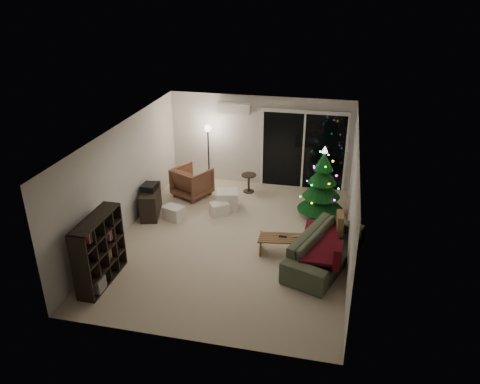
{
  "coord_description": "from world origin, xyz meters",
  "views": [
    {
      "loc": [
        2.14,
        -8.79,
        5.37
      ],
      "look_at": [
        0.1,
        0.3,
        1.05
      ],
      "focal_mm": 35.0,
      "sensor_mm": 36.0,
      "label": 1
    }
  ],
  "objects_px": {
    "christmas_tree": "(322,182)",
    "bookshelf": "(91,249)",
    "armchair": "(192,182)",
    "sofa": "(325,249)",
    "media_cabinet": "(151,202)",
    "coffee_table": "(290,246)"
  },
  "relations": [
    {
      "from": "media_cabinet",
      "to": "coffee_table",
      "type": "relative_size",
      "value": 0.82
    },
    {
      "from": "bookshelf",
      "to": "sofa",
      "type": "bearing_deg",
      "value": 25.8
    },
    {
      "from": "christmas_tree",
      "to": "coffee_table",
      "type": "bearing_deg",
      "value": -105.02
    },
    {
      "from": "media_cabinet",
      "to": "christmas_tree",
      "type": "xyz_separation_m",
      "value": [
        4.07,
        0.79,
        0.57
      ]
    },
    {
      "from": "media_cabinet",
      "to": "christmas_tree",
      "type": "height_order",
      "value": "christmas_tree"
    },
    {
      "from": "media_cabinet",
      "to": "armchair",
      "type": "relative_size",
      "value": 1.21
    },
    {
      "from": "media_cabinet",
      "to": "sofa",
      "type": "height_order",
      "value": "sofa"
    },
    {
      "from": "bookshelf",
      "to": "media_cabinet",
      "type": "relative_size",
      "value": 1.29
    },
    {
      "from": "bookshelf",
      "to": "armchair",
      "type": "height_order",
      "value": "bookshelf"
    },
    {
      "from": "armchair",
      "to": "sofa",
      "type": "relative_size",
      "value": 0.38
    },
    {
      "from": "armchair",
      "to": "sofa",
      "type": "bearing_deg",
      "value": 171.66
    },
    {
      "from": "bookshelf",
      "to": "coffee_table",
      "type": "distance_m",
      "value": 3.98
    },
    {
      "from": "media_cabinet",
      "to": "sofa",
      "type": "bearing_deg",
      "value": -31.52
    },
    {
      "from": "media_cabinet",
      "to": "armchair",
      "type": "height_order",
      "value": "armchair"
    },
    {
      "from": "christmas_tree",
      "to": "bookshelf",
      "type": "bearing_deg",
      "value": -138.41
    },
    {
      "from": "coffee_table",
      "to": "christmas_tree",
      "type": "bearing_deg",
      "value": 66.49
    },
    {
      "from": "coffee_table",
      "to": "armchair",
      "type": "bearing_deg",
      "value": 132.44
    },
    {
      "from": "coffee_table",
      "to": "christmas_tree",
      "type": "height_order",
      "value": "christmas_tree"
    },
    {
      "from": "sofa",
      "to": "coffee_table",
      "type": "height_order",
      "value": "sofa"
    },
    {
      "from": "media_cabinet",
      "to": "sofa",
      "type": "xyz_separation_m",
      "value": [
        4.3,
        -1.26,
        0.01
      ]
    },
    {
      "from": "media_cabinet",
      "to": "bookshelf",
      "type": "bearing_deg",
      "value": -105.17
    },
    {
      "from": "media_cabinet",
      "to": "armchair",
      "type": "distance_m",
      "value": 1.41
    }
  ]
}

